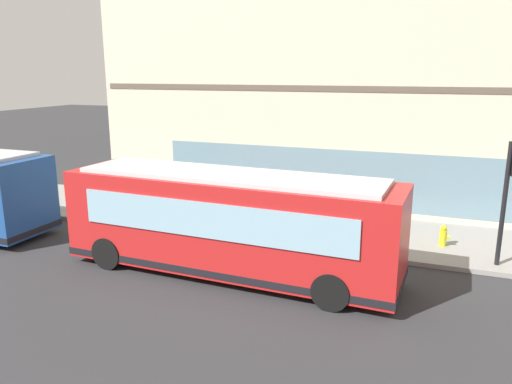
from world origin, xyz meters
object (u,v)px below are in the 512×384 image
city_bus_nearside (229,223)px  newspaper_vending_box (204,199)px  traffic_light_near_corner (512,181)px  fire_hydrant (443,236)px  pedestrian_near_hydrant (161,196)px

city_bus_nearside → newspaper_vending_box: city_bus_nearside is taller
city_bus_nearside → traffic_light_near_corner: (3.19, -7.67, 1.25)m
fire_hydrant → pedestrian_near_hydrant: bearing=93.2°
city_bus_nearside → fire_hydrant: size_ratio=13.68×
pedestrian_near_hydrant → traffic_light_near_corner: bearing=-92.7°
newspaper_vending_box → traffic_light_near_corner: bearing=-101.7°
fire_hydrant → traffic_light_near_corner: bearing=-124.7°
traffic_light_near_corner → newspaper_vending_box: bearing=78.3°
city_bus_nearside → traffic_light_near_corner: 8.40m
pedestrian_near_hydrant → fire_hydrant: bearing=-86.8°
city_bus_nearside → pedestrian_near_hydrant: 6.01m
traffic_light_near_corner → newspaper_vending_box: traffic_light_near_corner is taller
city_bus_nearside → traffic_light_near_corner: bearing=-67.4°
fire_hydrant → newspaper_vending_box: (1.15, 9.61, 0.09)m
city_bus_nearside → traffic_light_near_corner: size_ratio=2.66×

